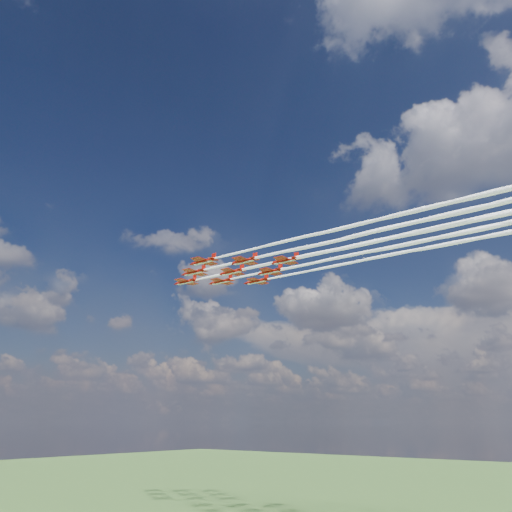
# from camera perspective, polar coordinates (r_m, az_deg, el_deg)

# --- Properties ---
(jet_lead) EXTENTS (150.20, 11.85, 2.67)m
(jet_lead) POSITION_cam_1_polar(r_m,az_deg,el_deg) (137.34, 14.19, 1.81)
(jet_lead) COLOR #AA1209
(jet_row2_port) EXTENTS (150.20, 11.85, 2.67)m
(jet_row2_port) POSITION_cam_1_polar(r_m,az_deg,el_deg) (128.11, 17.23, 3.58)
(jet_row2_port) COLOR #AA1209
(jet_row2_starb) EXTENTS (150.20, 11.85, 2.67)m
(jet_row2_starb) POSITION_cam_1_polar(r_m,az_deg,el_deg) (140.52, 19.10, 1.82)
(jet_row2_starb) COLOR #AA1209
(jet_row3_port) EXTENTS (150.20, 11.85, 2.67)m
(jet_row3_port) POSITION_cam_1_polar(r_m,az_deg,el_deg) (119.44, 20.75, 5.61)
(jet_row3_port) COLOR #AA1209
(jet_row3_centre) EXTENTS (150.20, 11.85, 2.67)m
(jet_row3_centre) POSITION_cam_1_polar(r_m,az_deg,el_deg) (131.94, 22.40, 3.53)
(jet_row3_centre) COLOR #AA1209
(jet_row3_starb) EXTENTS (150.20, 11.85, 2.67)m
(jet_row3_starb) POSITION_cam_1_polar(r_m,az_deg,el_deg) (144.68, 23.75, 1.81)
(jet_row3_starb) COLOR #AA1209
(jet_row4_port) EXTENTS (150.20, 11.85, 2.67)m
(jet_row4_port) POSITION_cam_1_polar(r_m,az_deg,el_deg) (124.00, 26.15, 5.46)
(jet_row4_port) COLOR #AA1209
(jet_row4_starb) EXTENTS (150.20, 11.85, 2.67)m
(jet_row4_starb) POSITION_cam_1_polar(r_m,az_deg,el_deg) (136.78, 27.23, 3.46)
(jet_row4_starb) COLOR #AA1209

